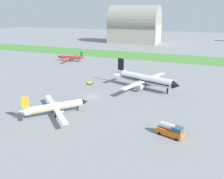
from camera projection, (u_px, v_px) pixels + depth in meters
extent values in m
plane|color=gray|center=(92.00, 96.00, 84.51)|extent=(600.00, 600.00, 0.00)
cube|color=#478438|center=(147.00, 56.00, 158.85)|extent=(360.00, 28.00, 0.08)
cylinder|color=white|center=(57.00, 106.00, 69.01)|extent=(12.01, 12.70, 2.13)
cone|color=black|center=(84.00, 102.00, 72.49)|extent=(2.98, 2.98, 2.09)
cone|color=white|center=(24.00, 111.00, 65.26)|extent=(3.44, 3.49, 1.92)
cube|color=orange|center=(57.00, 107.00, 69.06)|extent=(11.46, 12.10, 0.30)
cube|color=white|center=(51.00, 101.00, 73.97)|extent=(9.61, 9.08, 0.21)
cube|color=white|center=(60.00, 115.00, 63.93)|extent=(9.61, 9.08, 0.21)
cylinder|color=#B7BABF|center=(55.00, 103.00, 72.41)|extent=(1.66, 1.71, 0.68)
cylinder|color=#B7BABF|center=(60.00, 112.00, 65.98)|extent=(1.66, 1.71, 0.68)
cube|color=orange|center=(25.00, 102.00, 64.64)|extent=(1.49, 1.58, 3.41)
cube|color=white|center=(26.00, 109.00, 66.73)|extent=(3.06, 2.97, 0.17)
cube|color=white|center=(27.00, 113.00, 64.18)|extent=(3.06, 2.97, 0.17)
cylinder|color=black|center=(78.00, 108.00, 72.20)|extent=(0.38, 0.38, 1.49)
cylinder|color=black|center=(52.00, 110.00, 70.95)|extent=(0.38, 0.38, 1.49)
cylinder|color=black|center=(55.00, 115.00, 67.34)|extent=(0.38, 0.38, 1.49)
cylinder|color=silver|center=(146.00, 79.00, 91.72)|extent=(22.38, 10.06, 3.42)
cone|color=black|center=(176.00, 85.00, 84.25)|extent=(3.98, 4.14, 3.35)
cone|color=silver|center=(120.00, 73.00, 99.42)|extent=(5.08, 4.26, 3.08)
cube|color=black|center=(146.00, 80.00, 91.80)|extent=(21.22, 9.74, 0.48)
cube|color=silver|center=(154.00, 76.00, 97.76)|extent=(6.60, 14.89, 0.34)
cube|color=silver|center=(134.00, 85.00, 86.80)|extent=(6.60, 14.89, 0.34)
cylinder|color=#B7BABF|center=(151.00, 81.00, 96.18)|extent=(4.13, 2.93, 1.88)
cylinder|color=#B7BABF|center=(138.00, 86.00, 89.16)|extent=(4.13, 2.93, 1.88)
cube|color=black|center=(121.00, 64.00, 97.84)|extent=(2.79, 1.24, 4.98)
cube|color=silver|center=(124.00, 72.00, 100.67)|extent=(3.10, 4.72, 0.27)
cube|color=silver|center=(118.00, 74.00, 97.47)|extent=(3.10, 4.72, 0.27)
cylinder|color=black|center=(167.00, 91.00, 87.01)|extent=(0.62, 0.62, 2.18)
cylinder|color=black|center=(146.00, 84.00, 95.51)|extent=(0.62, 0.62, 2.18)
cylinder|color=black|center=(139.00, 87.00, 91.56)|extent=(0.62, 0.62, 2.18)
cylinder|color=red|center=(70.00, 57.00, 143.65)|extent=(13.65, 3.41, 1.88)
cone|color=black|center=(59.00, 57.00, 145.49)|extent=(2.08, 2.04, 1.84)
cone|color=red|center=(82.00, 58.00, 141.64)|extent=(2.81, 1.98, 1.69)
cube|color=#198C4C|center=(70.00, 58.00, 143.69)|extent=(12.91, 3.36, 0.26)
cube|color=red|center=(67.00, 60.00, 138.93)|extent=(2.49, 10.41, 0.19)
cube|color=red|center=(74.00, 56.00, 148.39)|extent=(2.49, 10.41, 0.19)
cylinder|color=#B7BABF|center=(68.00, 59.00, 140.76)|extent=(1.56, 0.77, 0.60)
cylinder|color=#B7BABF|center=(72.00, 57.00, 146.82)|extent=(1.56, 0.77, 0.60)
cube|color=#198C4C|center=(81.00, 54.00, 141.03)|extent=(1.70, 0.42, 3.00)
cube|color=red|center=(81.00, 58.00, 140.54)|extent=(1.42, 2.74, 0.15)
cube|color=red|center=(82.00, 57.00, 142.95)|extent=(1.42, 2.74, 0.15)
cylinder|color=black|center=(62.00, 59.00, 145.54)|extent=(0.34, 0.34, 1.31)
cylinder|color=black|center=(70.00, 61.00, 142.22)|extent=(0.34, 0.34, 1.31)
cylinder|color=black|center=(73.00, 59.00, 145.63)|extent=(0.34, 0.34, 1.31)
cube|color=yellow|center=(90.00, 83.00, 98.37)|extent=(1.75, 2.55, 0.55)
cylinder|color=black|center=(89.00, 83.00, 99.42)|extent=(0.32, 0.72, 0.70)
cylinder|color=black|center=(93.00, 83.00, 99.04)|extent=(0.32, 0.72, 0.70)
cylinder|color=black|center=(88.00, 84.00, 97.88)|extent=(0.32, 0.72, 0.70)
cylinder|color=black|center=(91.00, 84.00, 97.50)|extent=(0.32, 0.72, 0.70)
cube|color=orange|center=(170.00, 132.00, 57.49)|extent=(6.92, 4.26, 1.40)
cylinder|color=silver|center=(168.00, 126.00, 57.49)|extent=(3.87, 2.55, 1.54)
cube|color=#334C60|center=(177.00, 129.00, 55.99)|extent=(2.84, 2.63, 1.20)
cylinder|color=black|center=(181.00, 136.00, 57.23)|extent=(0.74, 0.45, 0.70)
cylinder|color=black|center=(176.00, 140.00, 55.47)|extent=(0.74, 0.45, 0.70)
cylinder|color=black|center=(164.00, 130.00, 59.96)|extent=(0.74, 0.45, 0.70)
cylinder|color=black|center=(159.00, 133.00, 58.20)|extent=(0.74, 0.45, 0.70)
cube|color=#B2AD9E|center=(134.00, 34.00, 225.21)|extent=(46.55, 26.98, 17.00)
cylinder|color=gray|center=(135.00, 22.00, 221.66)|extent=(45.62, 29.68, 29.68)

